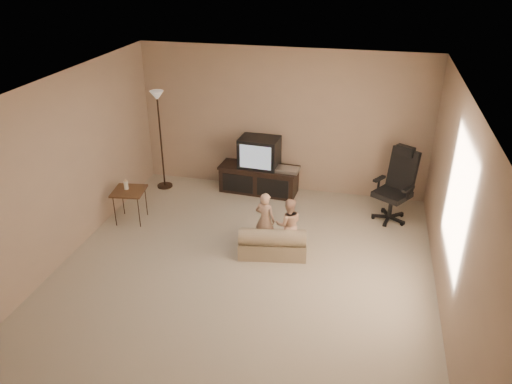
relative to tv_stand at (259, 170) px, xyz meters
The scene contains 9 objects.
floor 2.55m from the tv_stand, 82.08° to the right, with size 5.50×5.50×0.00m, color beige.
room_shell 2.75m from the tv_stand, 82.08° to the right, with size 5.50×5.50×5.50m.
tv_stand is the anchor object (origin of this frame).
office_chair 2.35m from the tv_stand, 11.60° to the right, with size 0.77×0.77×1.20m.
side_table 2.30m from the tv_stand, 139.66° to the right, with size 0.54×0.54×0.72m.
floor_lamp 1.95m from the tv_stand, behind, with size 0.28×0.28×1.77m.
child_sofa 2.06m from the tv_stand, 71.85° to the right, with size 1.02×0.68×0.46m.
toddler_left 1.79m from the tv_stand, 74.41° to the right, with size 0.31×0.23×0.85m, color #DFAD8B.
toddler_right 1.91m from the tv_stand, 64.50° to the right, with size 0.38×0.21×0.79m, color #DFAD8B.
Camera 1 is at (1.44, -5.33, 3.96)m, focal length 35.00 mm.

